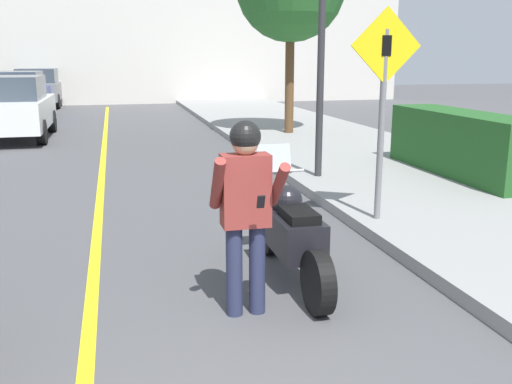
{
  "coord_description": "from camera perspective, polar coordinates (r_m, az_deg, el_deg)",
  "views": [
    {
      "loc": [
        -0.3,
        -2.29,
        2.16
      ],
      "look_at": [
        1.01,
        3.02,
        0.87
      ],
      "focal_mm": 40.0,
      "sensor_mm": 36.0,
      "label": 1
    }
  ],
  "objects": [
    {
      "name": "traffic_light",
      "position": [
        9.78,
        6.67,
        17.51
      ],
      "size": [
        0.26,
        0.3,
        3.96
      ],
      "color": "#2D2D30",
      "rests_on": "sidewalk_curb"
    },
    {
      "name": "crossing_sign",
      "position": [
        7.2,
        12.61,
        9.46
      ],
      "size": [
        0.91,
        0.08,
        2.6
      ],
      "color": "slate",
      "rests_on": "sidewalk_curb"
    },
    {
      "name": "building_backdrop",
      "position": [
        28.37,
        -13.88,
        17.39
      ],
      "size": [
        28.0,
        1.2,
        8.7
      ],
      "color": "beige",
      "rests_on": "ground"
    },
    {
      "name": "hedge_row",
      "position": [
        10.67,
        19.94,
        4.61
      ],
      "size": [
        0.9,
        3.6,
        1.08
      ],
      "color": "#235623",
      "rests_on": "sidewalk_curb"
    },
    {
      "name": "parked_car_blue",
      "position": [
        22.05,
        -22.7,
        8.93
      ],
      "size": [
        1.88,
        4.2,
        1.68
      ],
      "color": "black",
      "rests_on": "ground"
    },
    {
      "name": "parked_car_grey",
      "position": [
        27.31,
        -20.88,
        9.74
      ],
      "size": [
        1.88,
        4.2,
        1.68
      ],
      "color": "black",
      "rests_on": "ground"
    },
    {
      "name": "road_center_line",
      "position": [
        8.57,
        -15.43,
        -1.75
      ],
      "size": [
        0.12,
        36.0,
        0.01
      ],
      "color": "yellow",
      "rests_on": "ground"
    },
    {
      "name": "motorcycle",
      "position": [
        5.62,
        3.44,
        -4.03
      ],
      "size": [
        0.62,
        2.16,
        1.27
      ],
      "color": "black",
      "rests_on": "ground"
    },
    {
      "name": "person_biker",
      "position": [
        4.7,
        -1.04,
        -0.77
      ],
      "size": [
        0.59,
        0.46,
        1.67
      ],
      "color": "#282D4C",
      "rests_on": "ground"
    },
    {
      "name": "parked_car_white",
      "position": [
        16.69,
        -23.18,
        7.79
      ],
      "size": [
        1.88,
        4.2,
        1.68
      ],
      "color": "black",
      "rests_on": "ground"
    }
  ]
}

